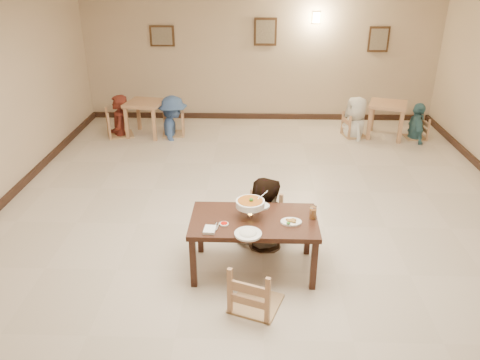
{
  "coord_description": "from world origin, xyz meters",
  "views": [
    {
      "loc": [
        -0.13,
        -5.76,
        3.43
      ],
      "look_at": [
        -0.29,
        -0.56,
        0.98
      ],
      "focal_mm": 35.0,
      "sensor_mm": 36.0,
      "label": 1
    }
  ],
  "objects_px": {
    "bg_diner_a": "(116,95)",
    "bg_diner_b": "(171,96)",
    "bg_chair_ll": "(118,111)",
    "bg_chair_lr": "(172,113)",
    "chair_far": "(261,202)",
    "bg_table_left": "(145,108)",
    "bg_table_right": "(388,109)",
    "chair_near": "(256,264)",
    "bg_chair_rr": "(418,118)",
    "bg_diner_d": "(421,103)",
    "bg_diner_c": "(358,97)",
    "drink_glass": "(313,213)",
    "curry_warmer": "(250,204)",
    "main_table": "(254,225)",
    "main_diner": "(263,178)",
    "bg_chair_rl": "(356,115)"
  },
  "relations": [
    {
      "from": "bg_diner_a",
      "to": "bg_diner_b",
      "type": "xyz_separation_m",
      "value": [
        1.14,
        0.09,
        -0.04
      ]
    },
    {
      "from": "bg_chair_ll",
      "to": "bg_diner_a",
      "type": "distance_m",
      "value": 0.34
    },
    {
      "from": "bg_chair_lr",
      "to": "bg_diner_a",
      "type": "xyz_separation_m",
      "value": [
        -1.14,
        -0.09,
        0.39
      ]
    },
    {
      "from": "bg_chair_lr",
      "to": "chair_far",
      "type": "bearing_deg",
      "value": 18.05
    },
    {
      "from": "bg_table_left",
      "to": "bg_table_right",
      "type": "xyz_separation_m",
      "value": [
        5.1,
        0.05,
        0.0
      ]
    },
    {
      "from": "chair_far",
      "to": "bg_diner_a",
      "type": "relative_size",
      "value": 0.61
    },
    {
      "from": "chair_near",
      "to": "bg_table_right",
      "type": "distance_m",
      "value": 6.14
    },
    {
      "from": "bg_chair_lr",
      "to": "bg_chair_rr",
      "type": "distance_m",
      "value": 5.17
    },
    {
      "from": "bg_diner_d",
      "to": "bg_diner_c",
      "type": "bearing_deg",
      "value": 87.69
    },
    {
      "from": "drink_glass",
      "to": "bg_table_right",
      "type": "height_order",
      "value": "drink_glass"
    },
    {
      "from": "bg_table_right",
      "to": "bg_chair_lr",
      "type": "relative_size",
      "value": 0.94
    },
    {
      "from": "chair_far",
      "to": "curry_warmer",
      "type": "height_order",
      "value": "chair_far"
    },
    {
      "from": "main_table",
      "to": "chair_near",
      "type": "xyz_separation_m",
      "value": [
        0.03,
        -0.67,
        -0.08
      ]
    },
    {
      "from": "chair_near",
      "to": "bg_diner_b",
      "type": "height_order",
      "value": "bg_diner_b"
    },
    {
      "from": "bg_table_right",
      "to": "bg_diner_b",
      "type": "relative_size",
      "value": 0.55
    },
    {
      "from": "main_diner",
      "to": "bg_chair_lr",
      "type": "distance_m",
      "value": 4.59
    },
    {
      "from": "chair_near",
      "to": "bg_diner_b",
      "type": "distance_m",
      "value": 5.78
    },
    {
      "from": "bg_diner_b",
      "to": "chair_far",
      "type": "bearing_deg",
      "value": -166.84
    },
    {
      "from": "chair_near",
      "to": "bg_diner_b",
      "type": "bearing_deg",
      "value": -51.75
    },
    {
      "from": "bg_chair_rr",
      "to": "chair_far",
      "type": "bearing_deg",
      "value": -41.07
    },
    {
      "from": "bg_chair_lr",
      "to": "bg_chair_rl",
      "type": "distance_m",
      "value": 3.89
    },
    {
      "from": "bg_table_right",
      "to": "main_table",
      "type": "bearing_deg",
      "value": -119.92
    },
    {
      "from": "drink_glass",
      "to": "bg_chair_rr",
      "type": "height_order",
      "value": "bg_chair_rr"
    },
    {
      "from": "bg_chair_rl",
      "to": "bg_chair_rr",
      "type": "xyz_separation_m",
      "value": [
        1.27,
        -0.1,
        -0.04
      ]
    },
    {
      "from": "bg_table_left",
      "to": "bg_chair_lr",
      "type": "height_order",
      "value": "bg_chair_lr"
    },
    {
      "from": "chair_far",
      "to": "main_table",
      "type": "bearing_deg",
      "value": -77.8
    },
    {
      "from": "bg_diner_c",
      "to": "bg_diner_d",
      "type": "xyz_separation_m",
      "value": [
        1.27,
        -0.1,
        -0.09
      ]
    },
    {
      "from": "bg_diner_c",
      "to": "main_diner",
      "type": "bearing_deg",
      "value": -32.52
    },
    {
      "from": "bg_table_left",
      "to": "bg_diner_b",
      "type": "height_order",
      "value": "bg_diner_b"
    },
    {
      "from": "curry_warmer",
      "to": "drink_glass",
      "type": "relative_size",
      "value": 2.35
    },
    {
      "from": "bg_table_left",
      "to": "bg_chair_ll",
      "type": "height_order",
      "value": "bg_chair_ll"
    },
    {
      "from": "bg_table_left",
      "to": "bg_diner_a",
      "type": "distance_m",
      "value": 0.64
    },
    {
      "from": "bg_table_left",
      "to": "bg_chair_ll",
      "type": "bearing_deg",
      "value": -175.02
    },
    {
      "from": "bg_chair_rr",
      "to": "drink_glass",
      "type": "bearing_deg",
      "value": -31.57
    },
    {
      "from": "bg_table_right",
      "to": "bg_chair_rr",
      "type": "height_order",
      "value": "bg_chair_rr"
    },
    {
      "from": "bg_diner_c",
      "to": "bg_chair_rl",
      "type": "bearing_deg",
      "value": 0.0
    },
    {
      "from": "bg_table_right",
      "to": "bg_chair_ll",
      "type": "relative_size",
      "value": 0.86
    },
    {
      "from": "bg_table_left",
      "to": "bg_chair_rl",
      "type": "distance_m",
      "value": 4.46
    },
    {
      "from": "bg_diner_b",
      "to": "bg_table_right",
      "type": "bearing_deg",
      "value": -101.07
    },
    {
      "from": "main_table",
      "to": "bg_diner_a",
      "type": "height_order",
      "value": "bg_diner_a"
    },
    {
      "from": "main_diner",
      "to": "drink_glass",
      "type": "distance_m",
      "value": 0.85
    },
    {
      "from": "bg_diner_d",
      "to": "bg_table_left",
      "type": "bearing_deg",
      "value": 91.91
    },
    {
      "from": "main_table",
      "to": "bg_chair_rl",
      "type": "bearing_deg",
      "value": 66.45
    },
    {
      "from": "chair_near",
      "to": "bg_chair_rr",
      "type": "relative_size",
      "value": 1.24
    },
    {
      "from": "main_diner",
      "to": "bg_chair_lr",
      "type": "relative_size",
      "value": 1.87
    },
    {
      "from": "bg_chair_rl",
      "to": "bg_diner_c",
      "type": "xyz_separation_m",
      "value": [
        0.0,
        0.0,
        0.38
      ]
    },
    {
      "from": "bg_chair_ll",
      "to": "bg_diner_b",
      "type": "bearing_deg",
      "value": -106.78
    },
    {
      "from": "main_diner",
      "to": "curry_warmer",
      "type": "bearing_deg",
      "value": 84.25
    },
    {
      "from": "bg_diner_a",
      "to": "bg_table_left",
      "type": "bearing_deg",
      "value": 81.31
    },
    {
      "from": "bg_chair_lr",
      "to": "bg_chair_rr",
      "type": "bearing_deg",
      "value": 83.05
    }
  ]
}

